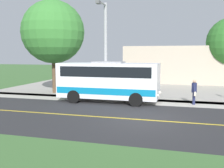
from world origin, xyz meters
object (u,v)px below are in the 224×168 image
shuttle_bus_front (109,80)px  commercial_building (196,64)px  pedestrian_with_bags (194,91)px  street_light_pole (105,47)px  tree_curbside (53,32)px

shuttle_bus_front → commercial_building: 18.16m
commercial_building → shuttle_bus_front: bearing=-21.3°
pedestrian_with_bags → street_light_pole: size_ratio=0.24×
tree_curbside → commercial_building: size_ratio=0.48×
tree_curbside → commercial_building: bearing=138.4°
street_light_pole → pedestrian_with_bags: bearing=92.0°
shuttle_bus_front → commercial_building: (-16.92, 6.59, 0.56)m
commercial_building → street_light_pole: bearing=-22.8°
commercial_building → tree_curbside: bearing=-41.6°
pedestrian_with_bags → street_light_pole: 6.91m
tree_curbside → street_light_pole: bearing=65.0°
shuttle_bus_front → street_light_pole: size_ratio=1.02×
street_light_pole → tree_curbside: bearing=-115.0°
street_light_pole → tree_curbside: tree_curbside is taller
pedestrian_with_bags → commercial_building: commercial_building is taller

